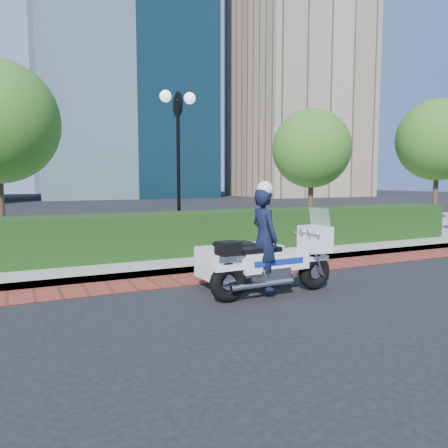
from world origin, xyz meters
name	(u,v)px	position (x,y,z in m)	size (l,w,h in m)	color
ground	(228,297)	(0.00, 0.00, 0.00)	(120.00, 120.00, 0.00)	black
brick_strip	(195,278)	(0.00, 1.50, 0.01)	(60.00, 1.00, 0.01)	maroon
sidewalk	(137,245)	(0.00, 6.00, 0.07)	(60.00, 8.00, 0.15)	gray
hedge_main	(162,234)	(0.00, 3.60, 0.65)	(18.00, 1.20, 1.00)	black
lamppost	(178,143)	(1.00, 5.20, 2.96)	(1.02, 0.70, 4.21)	black
tree_c	(312,149)	(6.50, 6.50, 3.05)	(2.80, 2.80, 4.30)	#332319
tree_d	(438,140)	(13.00, 6.50, 3.61)	(3.40, 3.40, 5.16)	#332319
tower_right	(299,78)	(28.00, 38.00, 14.00)	(14.00, 12.00, 28.00)	gray
police_motorcycle	(258,254)	(0.62, 0.09, 0.66)	(2.38, 1.68, 1.93)	black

